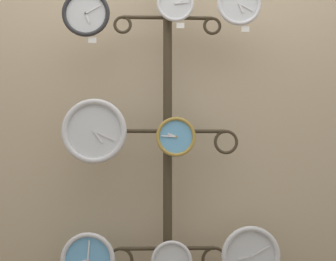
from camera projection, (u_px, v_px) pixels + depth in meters
The scene contains 13 objects.
shop_wall at pixel (166, 92), 2.58m from camera, with size 4.40×0.04×2.80m.
display_stand at pixel (168, 218), 2.38m from camera, with size 0.73×0.43×2.09m.
clock_top_left at pixel (86, 14), 2.32m from camera, with size 0.24×0.04×0.24m.
clock_top_center at pixel (175, 4), 2.38m from camera, with size 0.19×0.04×0.19m.
clock_top_right at pixel (239, 4), 2.36m from camera, with size 0.22×0.04×0.22m.
clock_middle_left at pixel (94, 131), 2.29m from camera, with size 0.32×0.04×0.32m.
clock_middle_center at pixel (176, 137), 2.31m from camera, with size 0.20×0.04×0.20m.
clock_bottom_left at pixel (88, 260), 2.26m from camera, with size 0.26×0.04×0.26m.
clock_bottom_center at pixel (171, 261), 2.27m from camera, with size 0.20×0.04×0.20m.
clock_bottom_right at pixel (251, 256), 2.28m from camera, with size 0.29×0.04×0.29m.
price_tag_upper at pixel (92, 40), 2.31m from camera, with size 0.04×0.00×0.03m.
price_tag_mid at pixel (180, 25), 2.37m from camera, with size 0.04×0.00×0.03m.
price_tag_lower at pixel (245, 29), 2.35m from camera, with size 0.04×0.00×0.03m.
Camera 1 is at (-0.10, -1.99, 1.02)m, focal length 50.00 mm.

